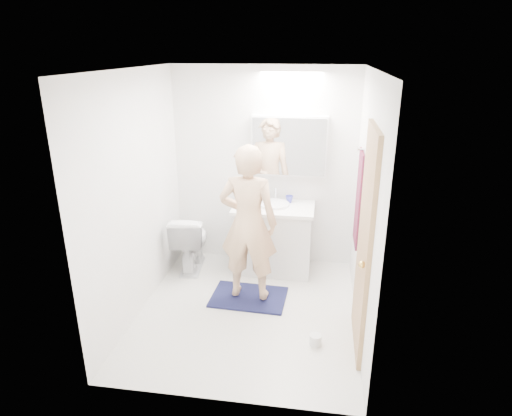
% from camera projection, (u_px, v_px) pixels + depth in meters
% --- Properties ---
extents(floor, '(2.50, 2.50, 0.00)m').
position_uv_depth(floor, '(248.00, 311.00, 4.57)').
color(floor, silver).
rests_on(floor, ground).
extents(ceiling, '(2.50, 2.50, 0.00)m').
position_uv_depth(ceiling, '(246.00, 69.00, 3.75)').
color(ceiling, white).
rests_on(ceiling, floor).
extents(wall_back, '(2.50, 0.00, 2.50)m').
position_uv_depth(wall_back, '(264.00, 168.00, 5.32)').
color(wall_back, white).
rests_on(wall_back, floor).
extents(wall_front, '(2.50, 0.00, 2.50)m').
position_uv_depth(wall_front, '(216.00, 262.00, 3.00)').
color(wall_front, white).
rests_on(wall_front, floor).
extents(wall_left, '(0.00, 2.50, 2.50)m').
position_uv_depth(wall_left, '(136.00, 196.00, 4.32)').
color(wall_left, white).
rests_on(wall_left, floor).
extents(wall_right, '(0.00, 2.50, 2.50)m').
position_uv_depth(wall_right, '(366.00, 208.00, 4.01)').
color(wall_right, white).
rests_on(wall_right, floor).
extents(vanity_cabinet, '(0.90, 0.55, 0.78)m').
position_uv_depth(vanity_cabinet, '(273.00, 240.00, 5.31)').
color(vanity_cabinet, silver).
rests_on(vanity_cabinet, floor).
extents(countertop, '(0.95, 0.58, 0.04)m').
position_uv_depth(countertop, '(274.00, 208.00, 5.17)').
color(countertop, white).
rests_on(countertop, vanity_cabinet).
extents(sink_basin, '(0.36, 0.36, 0.03)m').
position_uv_depth(sink_basin, '(274.00, 204.00, 5.19)').
color(sink_basin, white).
rests_on(sink_basin, countertop).
extents(faucet, '(0.02, 0.02, 0.16)m').
position_uv_depth(faucet, '(276.00, 194.00, 5.34)').
color(faucet, silver).
rests_on(faucet, countertop).
extents(medicine_cabinet, '(0.88, 0.14, 0.70)m').
position_uv_depth(medicine_cabinet, '(289.00, 146.00, 5.11)').
color(medicine_cabinet, white).
rests_on(medicine_cabinet, wall_back).
extents(mirror_panel, '(0.84, 0.01, 0.66)m').
position_uv_depth(mirror_panel, '(289.00, 147.00, 5.04)').
color(mirror_panel, silver).
rests_on(mirror_panel, medicine_cabinet).
extents(toilet, '(0.46, 0.73, 0.71)m').
position_uv_depth(toilet, '(191.00, 241.00, 5.36)').
color(toilet, white).
rests_on(toilet, floor).
extents(bath_rug, '(0.82, 0.59, 0.02)m').
position_uv_depth(bath_rug, '(249.00, 297.00, 4.80)').
color(bath_rug, '#161239').
rests_on(bath_rug, floor).
extents(person, '(0.62, 0.42, 1.66)m').
position_uv_depth(person, '(248.00, 224.00, 4.50)').
color(person, '#D6AA80').
rests_on(person, bath_rug).
extents(door, '(0.04, 0.80, 2.00)m').
position_uv_depth(door, '(365.00, 244.00, 3.75)').
color(door, tan).
rests_on(door, wall_right).
extents(door_knob, '(0.06, 0.06, 0.06)m').
position_uv_depth(door_knob, '(362.00, 265.00, 3.50)').
color(door_knob, gold).
rests_on(door_knob, door).
extents(towel, '(0.02, 0.42, 1.00)m').
position_uv_depth(towel, '(358.00, 199.00, 4.56)').
color(towel, '#14143E').
rests_on(towel, wall_right).
extents(towel_hook, '(0.07, 0.02, 0.02)m').
position_uv_depth(towel_hook, '(361.00, 149.00, 4.38)').
color(towel_hook, silver).
rests_on(towel_hook, wall_right).
extents(soap_bottle_a, '(0.12, 0.12, 0.22)m').
position_uv_depth(soap_bottle_a, '(247.00, 192.00, 5.32)').
color(soap_bottle_a, '#CECD85').
rests_on(soap_bottle_a, countertop).
extents(soap_bottle_b, '(0.10, 0.10, 0.16)m').
position_uv_depth(soap_bottle_b, '(263.00, 194.00, 5.33)').
color(soap_bottle_b, '#5890BD').
rests_on(soap_bottle_b, countertop).
extents(toothbrush_cup, '(0.12, 0.12, 0.09)m').
position_uv_depth(toothbrush_cup, '(289.00, 199.00, 5.28)').
color(toothbrush_cup, '#3B3EB1').
rests_on(toothbrush_cup, countertop).
extents(toilet_paper_roll, '(0.11, 0.11, 0.10)m').
position_uv_depth(toilet_paper_roll, '(315.00, 340.00, 4.04)').
color(toilet_paper_roll, silver).
rests_on(toilet_paper_roll, floor).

